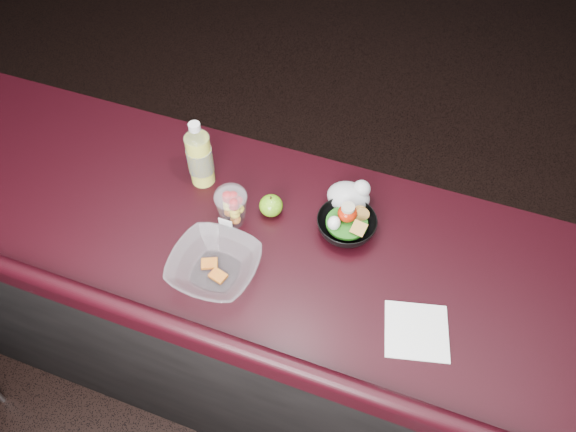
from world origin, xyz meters
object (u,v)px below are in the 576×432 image
object	(u,v)px
lemonade_bottle	(200,158)
takeout_bowl	(214,266)
snack_bowl	(346,224)
green_apple	(271,206)
fruit_cup	(231,206)

from	to	relation	value
lemonade_bottle	takeout_bowl	size ratio (longest dim) A/B	0.95
lemonade_bottle	snack_bowl	bearing A→B (deg)	-4.49
green_apple	snack_bowl	world-z (taller)	snack_bowl
lemonade_bottle	green_apple	world-z (taller)	lemonade_bottle
fruit_cup	takeout_bowl	bearing A→B (deg)	-81.81
fruit_cup	green_apple	distance (m)	0.12
snack_bowl	takeout_bowl	size ratio (longest dim) A/B	0.89
lemonade_bottle	snack_bowl	size ratio (longest dim) A/B	1.07
fruit_cup	takeout_bowl	xyz separation A→B (m)	(0.03, -0.18, -0.04)
fruit_cup	green_apple	size ratio (longest dim) A/B	1.86
takeout_bowl	lemonade_bottle	bearing A→B (deg)	121.00
lemonade_bottle	fruit_cup	size ratio (longest dim) A/B	1.72
takeout_bowl	snack_bowl	bearing A→B (deg)	41.37
green_apple	takeout_bowl	distance (m)	0.26
fruit_cup	snack_bowl	xyz separation A→B (m)	(0.32, 0.08, -0.04)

